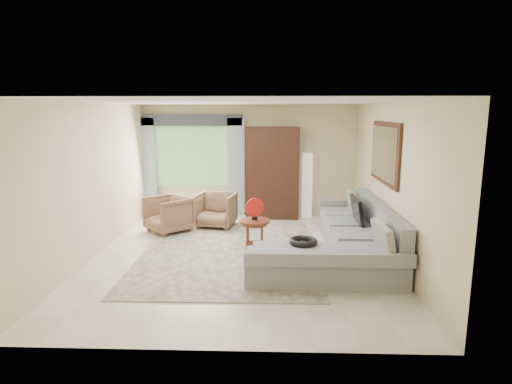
{
  "coord_description": "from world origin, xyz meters",
  "views": [
    {
      "loc": [
        0.5,
        -7.06,
        2.47
      ],
      "look_at": [
        0.25,
        0.35,
        1.05
      ],
      "focal_mm": 30.0,
      "sensor_mm": 36.0,
      "label": 1
    }
  ],
  "objects_px": {
    "armchair_left": "(168,214)",
    "floor_lamp": "(307,185)",
    "tv_screen": "(357,210)",
    "armoire": "(272,173)",
    "coffee_table": "(255,234)",
    "sectional_sofa": "(347,244)",
    "potted_plant": "(156,205)",
    "armchair_right": "(216,210)"
  },
  "relations": [
    {
      "from": "tv_screen",
      "to": "coffee_table",
      "type": "distance_m",
      "value": 1.87
    },
    {
      "from": "armoire",
      "to": "floor_lamp",
      "type": "height_order",
      "value": "armoire"
    },
    {
      "from": "tv_screen",
      "to": "floor_lamp",
      "type": "height_order",
      "value": "floor_lamp"
    },
    {
      "from": "tv_screen",
      "to": "armchair_right",
      "type": "height_order",
      "value": "tv_screen"
    },
    {
      "from": "potted_plant",
      "to": "floor_lamp",
      "type": "height_order",
      "value": "floor_lamp"
    },
    {
      "from": "coffee_table",
      "to": "armchair_right",
      "type": "xyz_separation_m",
      "value": [
        -0.89,
        1.51,
        0.08
      ]
    },
    {
      "from": "armchair_left",
      "to": "armoire",
      "type": "distance_m",
      "value": 2.6
    },
    {
      "from": "tv_screen",
      "to": "armoire",
      "type": "relative_size",
      "value": 0.35
    },
    {
      "from": "sectional_sofa",
      "to": "armoire",
      "type": "height_order",
      "value": "armoire"
    },
    {
      "from": "armoire",
      "to": "armchair_right",
      "type": "bearing_deg",
      "value": -143.44
    },
    {
      "from": "potted_plant",
      "to": "armoire",
      "type": "relative_size",
      "value": 0.26
    },
    {
      "from": "sectional_sofa",
      "to": "armchair_right",
      "type": "relative_size",
      "value": 4.29
    },
    {
      "from": "coffee_table",
      "to": "armchair_right",
      "type": "height_order",
      "value": "armchair_right"
    },
    {
      "from": "sectional_sofa",
      "to": "floor_lamp",
      "type": "bearing_deg",
      "value": 98.33
    },
    {
      "from": "coffee_table",
      "to": "armchair_left",
      "type": "bearing_deg",
      "value": 149.0
    },
    {
      "from": "tv_screen",
      "to": "armchair_right",
      "type": "bearing_deg",
      "value": 152.29
    },
    {
      "from": "armoire",
      "to": "floor_lamp",
      "type": "xyz_separation_m",
      "value": [
        0.8,
        0.06,
        -0.3
      ]
    },
    {
      "from": "armchair_left",
      "to": "floor_lamp",
      "type": "bearing_deg",
      "value": 71.52
    },
    {
      "from": "armchair_right",
      "to": "armoire",
      "type": "relative_size",
      "value": 0.38
    },
    {
      "from": "potted_plant",
      "to": "armoire",
      "type": "bearing_deg",
      "value": -0.29
    },
    {
      "from": "armoire",
      "to": "floor_lamp",
      "type": "bearing_deg",
      "value": 4.29
    },
    {
      "from": "armoire",
      "to": "floor_lamp",
      "type": "relative_size",
      "value": 1.4
    },
    {
      "from": "potted_plant",
      "to": "armoire",
      "type": "xyz_separation_m",
      "value": [
        2.74,
        -0.01,
        0.78
      ]
    },
    {
      "from": "sectional_sofa",
      "to": "armoire",
      "type": "relative_size",
      "value": 1.65
    },
    {
      "from": "potted_plant",
      "to": "floor_lamp",
      "type": "bearing_deg",
      "value": 0.75
    },
    {
      "from": "coffee_table",
      "to": "armchair_right",
      "type": "bearing_deg",
      "value": 120.6
    },
    {
      "from": "tv_screen",
      "to": "armchair_left",
      "type": "distance_m",
      "value": 3.79
    },
    {
      "from": "armchair_left",
      "to": "floor_lamp",
      "type": "xyz_separation_m",
      "value": [
        2.94,
        1.38,
        0.38
      ]
    },
    {
      "from": "armchair_left",
      "to": "sectional_sofa",
      "type": "bearing_deg",
      "value": 21.26
    },
    {
      "from": "armchair_right",
      "to": "floor_lamp",
      "type": "distance_m",
      "value": 2.26
    },
    {
      "from": "sectional_sofa",
      "to": "coffee_table",
      "type": "height_order",
      "value": "sectional_sofa"
    },
    {
      "from": "coffee_table",
      "to": "floor_lamp",
      "type": "xyz_separation_m",
      "value": [
        1.12,
        2.47,
        0.46
      ]
    },
    {
      "from": "coffee_table",
      "to": "potted_plant",
      "type": "distance_m",
      "value": 3.42
    },
    {
      "from": "sectional_sofa",
      "to": "potted_plant",
      "type": "distance_m",
      "value": 4.93
    },
    {
      "from": "armoire",
      "to": "potted_plant",
      "type": "bearing_deg",
      "value": 179.71
    },
    {
      "from": "coffee_table",
      "to": "potted_plant",
      "type": "xyz_separation_m",
      "value": [
        -2.42,
        2.42,
        -0.02
      ]
    },
    {
      "from": "tv_screen",
      "to": "coffee_table",
      "type": "xyz_separation_m",
      "value": [
        -1.82,
        -0.08,
        -0.43
      ]
    },
    {
      "from": "armoire",
      "to": "floor_lamp",
      "type": "distance_m",
      "value": 0.86
    },
    {
      "from": "sectional_sofa",
      "to": "coffee_table",
      "type": "xyz_separation_m",
      "value": [
        -1.55,
        0.49,
        0.01
      ]
    },
    {
      "from": "sectional_sofa",
      "to": "tv_screen",
      "type": "distance_m",
      "value": 0.77
    },
    {
      "from": "tv_screen",
      "to": "armchair_left",
      "type": "relative_size",
      "value": 0.91
    },
    {
      "from": "sectional_sofa",
      "to": "floor_lamp",
      "type": "relative_size",
      "value": 2.31
    }
  ]
}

